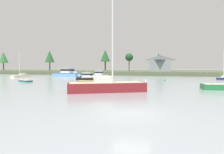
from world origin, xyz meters
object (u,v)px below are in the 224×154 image
Objects in this scene: cruiser_skyblue at (70,75)px; cruiser_black at (86,78)px; dinghy_teal at (26,81)px; sailboat_navy at (224,79)px; dinghy_orange at (88,82)px; mooring_buoy_white at (146,81)px; cruiser_white at (97,76)px; sailboat_maroon at (106,89)px; mooring_buoy_green at (165,80)px; sailboat_cream at (21,77)px.

cruiser_skyblue reaches higher than cruiser_black.
sailboat_navy is (42.35, 21.35, 0.04)m from dinghy_teal.
mooring_buoy_white is at bearing 40.23° from dinghy_orange.
cruiser_skyblue is at bearing 157.93° from cruiser_white.
sailboat_maroon reaches higher than mooring_buoy_green.
sailboat_maroon is (23.87, -35.77, -0.34)m from cruiser_skyblue.
mooring_buoy_white is at bearing -27.80° from cruiser_skyblue.
mooring_buoy_green is (18.18, 2.87, -0.33)m from cruiser_black.
dinghy_teal is at bearing -156.79° from mooring_buoy_green.
cruiser_black is at bearing -175.58° from mooring_buoy_white.
cruiser_skyblue is 43.01m from sailboat_maroon.
dinghy_teal is at bearing 151.48° from sailboat_maroon.
sailboat_cream is at bearing 142.23° from sailboat_maroon.
dinghy_orange is 0.61× the size of cruiser_white.
mooring_buoy_white is at bearing -31.73° from cruiser_white.
cruiser_white is 14.72× the size of mooring_buoy_white.
sailboat_maroon is at bearing -96.25° from mooring_buoy_white.
sailboat_cream is (-57.27, -4.81, 0.01)m from sailboat_navy.
sailboat_cream is (-14.91, 16.54, 0.05)m from dinghy_teal.
sailboat_maroon reaches higher than mooring_buoy_white.
sailboat_navy is 0.98× the size of sailboat_cream.
mooring_buoy_green is at bearing 23.45° from mooring_buoy_white.
dinghy_teal is 30.50m from mooring_buoy_green.
sailboat_maroon is 22.05m from mooring_buoy_white.
cruiser_black is at bearing -84.61° from cruiser_white.
cruiser_black is at bearing -159.42° from sailboat_navy.
cruiser_white is at bearing 104.18° from dinghy_orange.
cruiser_black is 11.46× the size of mooring_buoy_green.
mooring_buoy_green reaches higher than mooring_buoy_white.
sailboat_navy is 18.76× the size of mooring_buoy_white.
mooring_buoy_white is (14.06, 1.09, -0.35)m from cruiser_black.
sailboat_cream reaches higher than mooring_buoy_white.
cruiser_black is 14.11m from mooring_buoy_white.
sailboat_navy is 33.53m from cruiser_white.
cruiser_black is 0.98× the size of cruiser_white.
cruiser_white is at bearing 158.58° from mooring_buoy_green.
dinghy_teal is 21.45m from cruiser_white.
sailboat_cream is 1.33× the size of cruiser_black.
cruiser_skyblue is 2.73× the size of dinghy_orange.
sailboat_navy is at bearing 57.75° from sailboat_maroon.
sailboat_navy is 35.12m from dinghy_orange.
dinghy_teal is 8.28× the size of mooring_buoy_white.
cruiser_skyblue is 14.66m from sailboat_cream.
sailboat_cream is 19.13× the size of mooring_buoy_white.
sailboat_navy is at bearing 3.11° from cruiser_white.
sailboat_navy is at bearing 4.80° from sailboat_cream.
sailboat_navy is at bearing 26.75° from dinghy_teal.
sailboat_maroon is (36.42, -28.23, 0.11)m from sailboat_cream.
dinghy_teal is 0.93× the size of dinghy_orange.
dinghy_teal is at bearing -174.13° from dinghy_orange.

